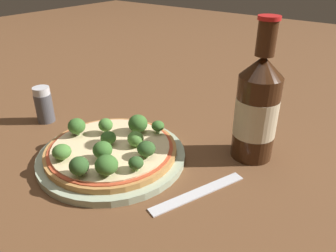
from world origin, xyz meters
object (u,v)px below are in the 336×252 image
Objects in this scene: pizza at (111,149)px; beer_bottle at (257,108)px; pepper_shaker at (44,105)px; fork at (199,192)px.

beer_bottle is (0.18, 0.16, 0.07)m from pizza.
pepper_shaker reaches higher than pizza.
pepper_shaker is 0.48× the size of fork.
beer_bottle is 0.17m from fork.
beer_bottle is 0.42m from pepper_shaker.
pepper_shaker is at bearing -160.93° from beer_bottle.
pizza is 0.25m from beer_bottle.
beer_bottle reaches higher than fork.
pizza is at bearing -139.94° from beer_bottle.
beer_bottle reaches higher than pepper_shaker.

